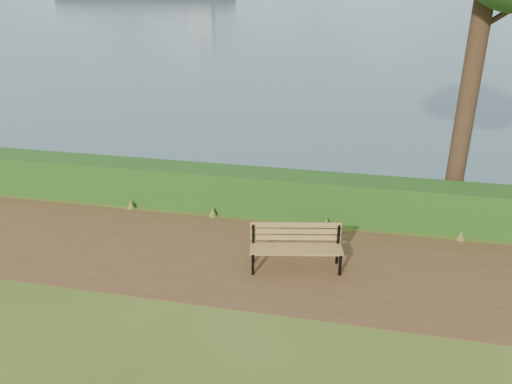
# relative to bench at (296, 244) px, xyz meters

# --- Properties ---
(ground) EXTENTS (140.00, 140.00, 0.00)m
(ground) POSITION_rel_bench_xyz_m (-1.14, -0.22, -0.51)
(ground) COLOR #3F5518
(ground) RESTS_ON ground
(path) EXTENTS (40.00, 3.40, 0.01)m
(path) POSITION_rel_bench_xyz_m (-1.14, 0.08, -0.51)
(path) COLOR brown
(path) RESTS_ON ground
(hedge) EXTENTS (32.00, 0.85, 1.00)m
(hedge) POSITION_rel_bench_xyz_m (-1.14, 2.38, -0.01)
(hedge) COLOR #214B15
(hedge) RESTS_ON ground
(bench) EXTENTS (1.84, 0.85, 0.89)m
(bench) POSITION_rel_bench_xyz_m (0.00, 0.00, 0.00)
(bench) COLOR black
(bench) RESTS_ON ground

